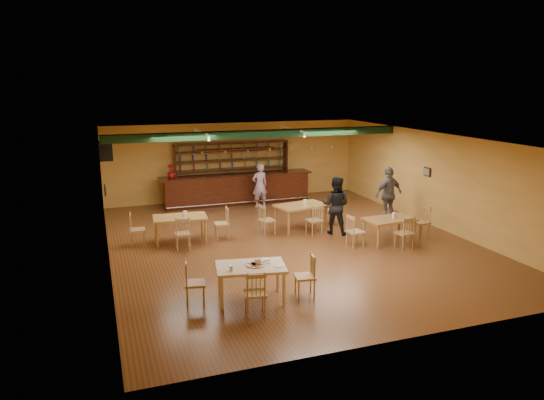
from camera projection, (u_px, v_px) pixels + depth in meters
name	position (u px, v px, depth m)	size (l,w,h in m)	color
floor	(290.00, 242.00, 14.73)	(12.00, 12.00, 0.00)	#563518
ceiling_beam	(259.00, 134.00, 16.64)	(10.00, 0.30, 0.25)	black
track_rail_left	(201.00, 132.00, 16.60)	(0.05, 2.50, 0.05)	white
track_rail_right	(292.00, 129.00, 17.63)	(0.05, 2.50, 0.05)	white
ac_unit	(106.00, 151.00, 16.50)	(0.34, 0.70, 0.48)	white
picture_left	(105.00, 190.00, 13.65)	(0.04, 0.34, 0.28)	black
picture_right	(427.00, 172.00, 16.40)	(0.04, 0.34, 0.28)	black
bar_counter	(237.00, 189.00, 19.28)	(5.82, 0.85, 1.13)	black
back_bar_hutch	(232.00, 171.00, 19.73)	(4.50, 0.40, 2.28)	black
poinsettia	(171.00, 171.00, 18.30)	(0.29, 0.29, 0.51)	#A30F14
dining_table_a	(180.00, 229.00, 14.68)	(1.52, 0.91, 0.76)	#9D6837
dining_table_b	(301.00, 217.00, 15.97)	(1.57, 0.94, 0.78)	#9D6837
dining_table_d	(389.00, 230.00, 14.66)	(1.43, 0.86, 0.71)	#9D6837
near_table	(251.00, 283.00, 10.74)	(1.44, 0.93, 0.77)	beige
pizza_tray	(255.00, 265.00, 10.69)	(0.40, 0.40, 0.01)	silver
parmesan_shaker	(231.00, 268.00, 10.35)	(0.07, 0.07, 0.11)	#EAE5C6
napkin_stack	(264.00, 260.00, 10.96)	(0.20, 0.15, 0.03)	white
pizza_server	(262.00, 263.00, 10.78)	(0.32, 0.09, 0.00)	silver
side_plate	(279.00, 265.00, 10.65)	(0.22, 0.22, 0.01)	white
patron_bar	(260.00, 185.00, 18.67)	(0.59, 0.39, 1.63)	#834699
patron_right_a	(336.00, 205.00, 15.39)	(0.86, 0.67, 1.77)	black
patron_right_b	(389.00, 194.00, 16.75)	(1.07, 0.45, 1.83)	slate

